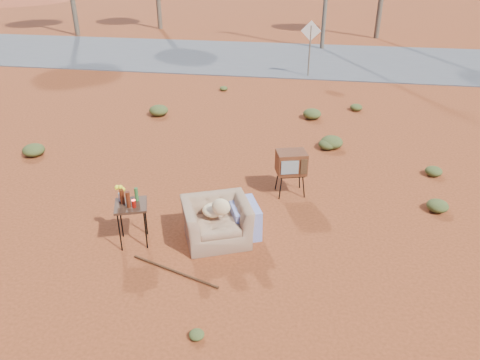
# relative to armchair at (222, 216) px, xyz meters

# --- Properties ---
(ground) EXTENTS (140.00, 140.00, 0.00)m
(ground) POSITION_rel_armchair_xyz_m (-0.33, -0.12, -0.49)
(ground) COLOR #983F1E
(ground) RESTS_ON ground
(highway) EXTENTS (140.00, 7.00, 0.04)m
(highway) POSITION_rel_armchair_xyz_m (-0.33, 14.88, -0.47)
(highway) COLOR #565659
(highway) RESTS_ON ground
(armchair) EXTENTS (1.54, 1.36, 1.04)m
(armchair) POSITION_rel_armchair_xyz_m (0.00, 0.00, 0.00)
(armchair) COLOR #936D50
(armchair) RESTS_ON ground
(tv_unit) EXTENTS (0.73, 0.64, 0.99)m
(tv_unit) POSITION_rel_armchair_xyz_m (1.13, 1.93, 0.25)
(tv_unit) COLOR black
(tv_unit) RESTS_ON ground
(side_table) EXTENTS (0.72, 0.72, 1.12)m
(side_table) POSITION_rel_armchair_xyz_m (-1.61, -0.38, 0.35)
(side_table) COLOR #3A2215
(side_table) RESTS_ON ground
(rusty_bar) EXTENTS (1.64, 0.62, 0.05)m
(rusty_bar) POSITION_rel_armchair_xyz_m (-0.58, -1.14, -0.46)
(rusty_bar) COLOR #4B2814
(rusty_bar) RESTS_ON ground
(road_sign) EXTENTS (0.78, 0.06, 2.19)m
(road_sign) POSITION_rel_armchair_xyz_m (1.17, 11.88, 1.02)
(road_sign) COLOR brown
(road_sign) RESTS_ON ground
(scrub_patch) EXTENTS (17.49, 8.07, 0.33)m
(scrub_patch) POSITION_rel_armchair_xyz_m (-1.15, 4.29, -0.35)
(scrub_patch) COLOR #4A4F22
(scrub_patch) RESTS_ON ground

